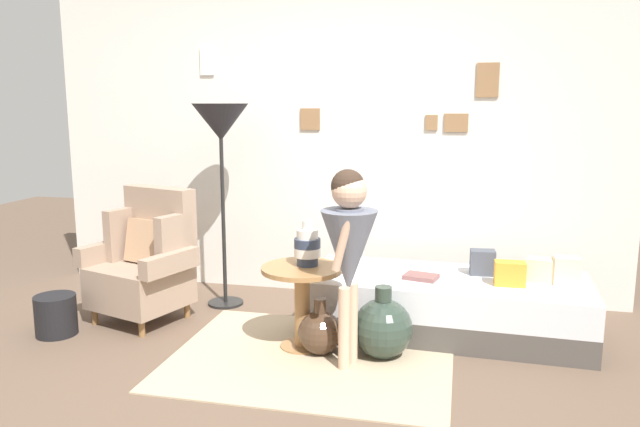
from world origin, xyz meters
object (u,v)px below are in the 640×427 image
(person_child, at_px, (349,242))
(magazine_basket, at_px, (56,315))
(daybed, at_px, (446,305))
(floor_lamp, at_px, (221,130))
(demijohn_near, at_px, (320,332))
(demijohn_far, at_px, (383,328))
(vase_striped, at_px, (307,247))
(armchair, at_px, (146,261))
(book_on_daybed, at_px, (421,277))
(side_table, at_px, (302,291))

(person_child, bearing_deg, magazine_basket, 178.05)
(person_child, bearing_deg, daybed, 52.17)
(floor_lamp, bearing_deg, demijohn_near, -39.46)
(demijohn_far, height_order, magazine_basket, demijohn_far)
(vase_striped, relative_size, floor_lamp, 0.19)
(person_child, distance_m, magazine_basket, 2.17)
(vase_striped, height_order, floor_lamp, floor_lamp)
(armchair, distance_m, demijohn_far, 1.84)
(armchair, xyz_separation_m, book_on_daybed, (2.00, 0.12, -0.02))
(side_table, distance_m, vase_striped, 0.29)
(demijohn_far, bearing_deg, demijohn_near, -174.56)
(demijohn_near, distance_m, magazine_basket, 1.86)
(vase_striped, distance_m, book_on_daybed, 0.84)
(demijohn_near, xyz_separation_m, magazine_basket, (-1.86, -0.09, -0.01))
(armchair, distance_m, vase_striped, 1.33)
(side_table, height_order, demijohn_far, side_table)
(vase_striped, bearing_deg, side_table, -121.46)
(vase_striped, distance_m, demijohn_near, 0.55)
(daybed, height_order, demijohn_far, demijohn_far)
(floor_lamp, height_order, demijohn_far, floor_lamp)
(book_on_daybed, bearing_deg, daybed, 25.56)
(demijohn_near, bearing_deg, demijohn_far, 5.44)
(demijohn_far, bearing_deg, side_table, 176.70)
(daybed, relative_size, floor_lamp, 1.22)
(book_on_daybed, height_order, demijohn_near, book_on_daybed)
(daybed, bearing_deg, armchair, -174.55)
(side_table, height_order, magazine_basket, side_table)
(floor_lamp, distance_m, book_on_daybed, 1.86)
(daybed, bearing_deg, demijohn_far, -125.61)
(vase_striped, relative_size, book_on_daybed, 1.35)
(armchair, distance_m, side_table, 1.30)
(magazine_basket, bearing_deg, armchair, 44.30)
(person_child, height_order, book_on_daybed, person_child)
(book_on_daybed, relative_size, demijohn_near, 0.60)
(floor_lamp, distance_m, magazine_basket, 1.77)
(daybed, relative_size, demijohn_near, 5.27)
(daybed, bearing_deg, magazine_basket, -166.03)
(vase_striped, relative_size, demijohn_far, 0.64)
(side_table, distance_m, person_child, 0.57)
(person_child, xyz_separation_m, demijohn_far, (0.19, 0.20, -0.59))
(daybed, distance_m, book_on_daybed, 0.29)
(person_child, distance_m, demijohn_near, 0.69)
(armchair, xyz_separation_m, side_table, (1.26, -0.29, -0.05))
(vase_striped, relative_size, magazine_basket, 1.06)
(floor_lamp, bearing_deg, magazine_basket, -135.61)
(magazine_basket, bearing_deg, person_child, -1.95)
(side_table, bearing_deg, armchair, 167.12)
(vase_striped, bearing_deg, demijohn_near, -44.92)
(vase_striped, bearing_deg, person_child, -40.19)
(demijohn_far, bearing_deg, person_child, -133.12)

